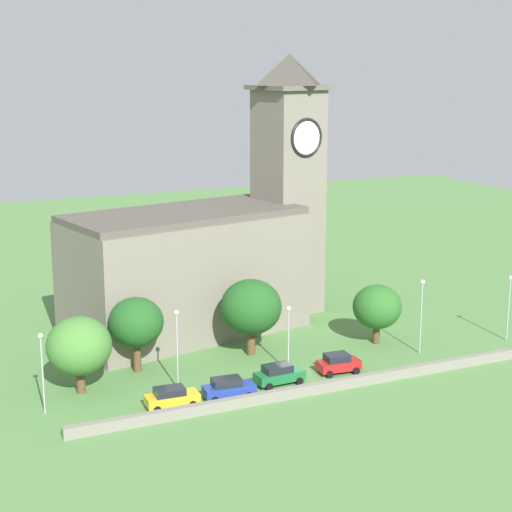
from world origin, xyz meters
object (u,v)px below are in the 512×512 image
Objects in this scene: church at (210,251)px; car_red at (338,363)px; car_green at (279,374)px; streetlamp_west_end at (42,360)px; streetlamp_central at (289,328)px; tree_churchyard at (79,346)px; streetlamp_east_mid at (422,305)px; streetlamp_east_end at (509,297)px; tree_riverside_west at (251,307)px; tree_by_tower at (136,322)px; tree_riverside_east at (377,307)px; car_yellow at (172,397)px; car_blue at (228,388)px; streetlamp_west_mid at (177,337)px.

car_red is at bearing -73.07° from church.
streetlamp_west_end is at bearing 173.72° from car_green.
tree_churchyard reaches higher than streetlamp_central.
streetlamp_east_mid is 33.84m from tree_churchyard.
tree_riverside_west is at bearing 164.69° from streetlamp_east_end.
streetlamp_east_mid is at bearing -3.68° from streetlamp_central.
streetlamp_west_end is 1.00× the size of streetlamp_east_end.
streetlamp_east_mid is 28.36m from tree_by_tower.
tree_riverside_east is at bearing -43.28° from church.
car_yellow is 0.64× the size of tree_by_tower.
car_green reaches higher than car_blue.
car_green is 27.73m from streetlamp_east_end.
car_green is (5.47, 1.09, 0.01)m from car_blue.
church is 4.11× the size of streetlamp_east_mid.
tree_riverside_west is at bearing 55.72° from car_blue.
car_yellow is 0.66× the size of streetlamp_west_end.
streetlamp_west_mid is 1.06× the size of streetlamp_east_end.
streetlamp_west_mid is 11.37m from tree_riverside_west.
church is at bearing 146.49° from streetlamp_east_end.
car_red is (5.64, -18.54, -7.65)m from church.
streetlamp_east_end is at bearing -2.67° from streetlamp_east_mid.
tree_riverside_east is (13.56, -12.77, -4.64)m from church.
car_yellow is 5.17m from car_blue.
car_yellow is at bearing -88.82° from tree_by_tower.
streetlamp_central is 5.98m from tree_riverside_west.
church is at bearing 132.84° from streetlamp_east_mid.
streetlamp_east_end is at bearing -3.25° from streetlamp_central.
car_green is at bearing -131.11° from streetlamp_central.
car_red is at bearing -12.79° from tree_churchyard.
streetlamp_east_mid reaches higher than tree_by_tower.
car_yellow is at bearing -141.62° from tree_riverside_west.
church reaches higher than tree_riverside_east.
streetlamp_central is 12.57m from tree_riverside_east.
tree_by_tower is 0.94× the size of tree_riverside_west.
streetlamp_west_mid is (-15.23, 2.37, 3.98)m from car_red.
car_yellow is at bearing -164.62° from tree_riverside_east.
tree_by_tower is at bearing 119.09° from car_blue.
church is 7.56× the size of car_red.
car_blue is at bearing -47.97° from streetlamp_west_mid.
tree_riverside_east is 13.57m from tree_riverside_west.
streetlamp_east_end reaches higher than car_blue.
tree_riverside_west is (21.75, 6.10, 0.25)m from streetlamp_west_end.
streetlamp_central is at bearing 14.74° from car_yellow.
tree_churchyard is 0.96× the size of tree_by_tower.
car_yellow is 5.62m from streetlamp_west_mid.
streetlamp_central is 25.26m from streetlamp_east_end.
tree_riverside_west is (-13.33, 2.34, 1.00)m from tree_riverside_east.
streetlamp_east_mid is at bearing 7.01° from car_blue.
car_yellow is 27.73m from streetlamp_east_mid.
tree_riverside_west is (-15.69, 6.75, -0.09)m from streetlamp_east_mid.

